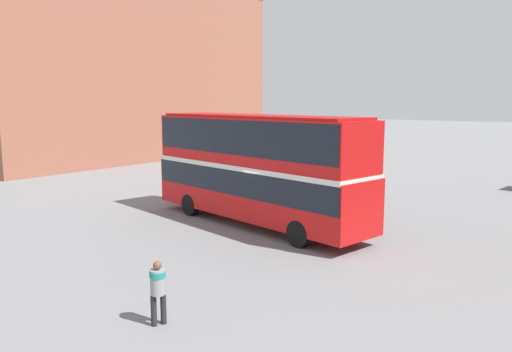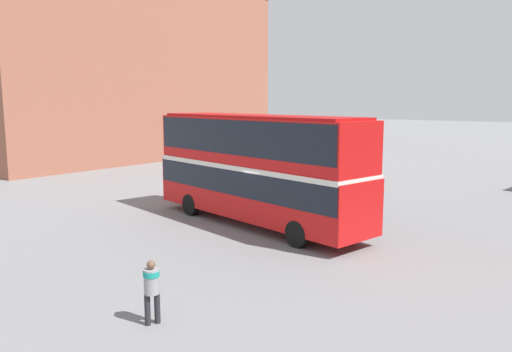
% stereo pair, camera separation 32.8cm
% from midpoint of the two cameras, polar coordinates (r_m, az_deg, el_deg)
% --- Properties ---
extents(ground_plane, '(240.00, 240.00, 0.00)m').
position_cam_midpoint_polar(ground_plane, '(20.10, 2.78, -6.38)').
color(ground_plane, slate).
extents(building_row_left, '(10.18, 28.99, 16.35)m').
position_cam_midpoint_polar(building_row_left, '(48.04, -14.73, 11.88)').
color(building_row_left, '#935642').
rests_on(building_row_left, ground_plane).
extents(double_decker_bus, '(11.19, 4.54, 4.61)m').
position_cam_midpoint_polar(double_decker_bus, '(20.78, -0.45, 1.53)').
color(double_decker_bus, red).
rests_on(double_decker_bus, ground_plane).
extents(pedestrian_foreground, '(0.50, 0.50, 1.54)m').
position_cam_midpoint_polar(pedestrian_foreground, '(12.06, -11.93, -12.20)').
color(pedestrian_foreground, '#232328').
rests_on(pedestrian_foreground, ground_plane).
extents(parked_car_kerb_near, '(4.80, 2.37, 1.55)m').
position_cam_midpoint_polar(parked_car_kerb_near, '(38.44, 7.15, 1.92)').
color(parked_car_kerb_near, silver).
rests_on(parked_car_kerb_near, ground_plane).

